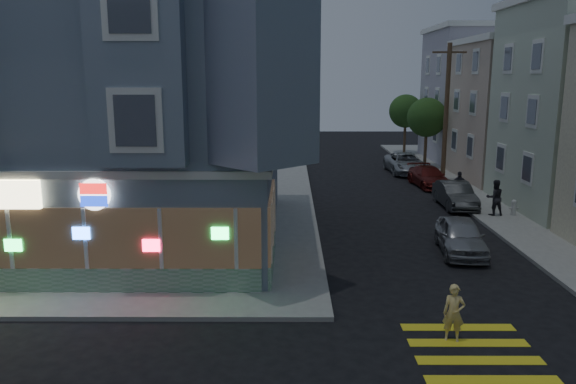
{
  "coord_description": "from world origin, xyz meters",
  "views": [
    {
      "loc": [
        1.72,
        -13.23,
        7.01
      ],
      "look_at": [
        1.64,
        7.39,
        2.76
      ],
      "focal_mm": 35.0,
      "sensor_mm": 36.0,
      "label": 1
    }
  ],
  "objects_px": {
    "parked_car_a": "(461,236)",
    "running_child": "(454,313)",
    "utility_pole": "(446,111)",
    "fire_hydrant": "(514,207)",
    "pedestrian_b": "(459,186)",
    "parked_car_b": "(455,195)",
    "street_tree_far": "(406,111)",
    "parked_car_d": "(406,163)",
    "parked_car_c": "(429,177)",
    "street_tree_near": "(427,118)",
    "traffic_signal": "(252,187)",
    "pedestrian_a": "(495,198)"
  },
  "relations": [
    {
      "from": "parked_car_b",
      "to": "parked_car_d",
      "type": "distance_m",
      "value": 11.13
    },
    {
      "from": "pedestrian_a",
      "to": "parked_car_d",
      "type": "height_order",
      "value": "pedestrian_a"
    },
    {
      "from": "street_tree_near",
      "to": "parked_car_d",
      "type": "bearing_deg",
      "value": -130.42
    },
    {
      "from": "parked_car_d",
      "to": "parked_car_c",
      "type": "bearing_deg",
      "value": -87.11
    },
    {
      "from": "street_tree_far",
      "to": "fire_hydrant",
      "type": "relative_size",
      "value": 6.61
    },
    {
      "from": "pedestrian_b",
      "to": "parked_car_b",
      "type": "relative_size",
      "value": 0.38
    },
    {
      "from": "pedestrian_b",
      "to": "utility_pole",
      "type": "bearing_deg",
      "value": -88.98
    },
    {
      "from": "parked_car_b",
      "to": "parked_car_d",
      "type": "xyz_separation_m",
      "value": [
        -0.44,
        11.12,
        0.04
      ]
    },
    {
      "from": "pedestrian_a",
      "to": "traffic_signal",
      "type": "xyz_separation_m",
      "value": [
        -11.56,
        -9.45,
        2.4
      ]
    },
    {
      "from": "utility_pole",
      "to": "running_child",
      "type": "distance_m",
      "value": 24.21
    },
    {
      "from": "parked_car_d",
      "to": "traffic_signal",
      "type": "xyz_separation_m",
      "value": [
        -9.81,
        -22.84,
        2.72
      ]
    },
    {
      "from": "parked_car_a",
      "to": "street_tree_far",
      "type": "bearing_deg",
      "value": 89.18
    },
    {
      "from": "parked_car_d",
      "to": "traffic_signal",
      "type": "bearing_deg",
      "value": -115.2
    },
    {
      "from": "pedestrian_a",
      "to": "parked_car_a",
      "type": "relative_size",
      "value": 0.43
    },
    {
      "from": "street_tree_near",
      "to": "running_child",
      "type": "distance_m",
      "value": 29.93
    },
    {
      "from": "utility_pole",
      "to": "parked_car_c",
      "type": "distance_m",
      "value": 4.59
    },
    {
      "from": "utility_pole",
      "to": "street_tree_near",
      "type": "height_order",
      "value": "utility_pole"
    },
    {
      "from": "parked_car_a",
      "to": "traffic_signal",
      "type": "bearing_deg",
      "value": -149.52
    },
    {
      "from": "parked_car_a",
      "to": "running_child",
      "type": "bearing_deg",
      "value": -101.72
    },
    {
      "from": "street_tree_near",
      "to": "parked_car_c",
      "type": "bearing_deg",
      "value": -101.34
    },
    {
      "from": "fire_hydrant",
      "to": "pedestrian_b",
      "type": "bearing_deg",
      "value": 115.19
    },
    {
      "from": "street_tree_near",
      "to": "pedestrian_a",
      "type": "bearing_deg",
      "value": -90.69
    },
    {
      "from": "pedestrian_b",
      "to": "fire_hydrant",
      "type": "height_order",
      "value": "pedestrian_b"
    },
    {
      "from": "street_tree_far",
      "to": "parked_car_b",
      "type": "height_order",
      "value": "street_tree_far"
    },
    {
      "from": "parked_car_b",
      "to": "traffic_signal",
      "type": "xyz_separation_m",
      "value": [
        -10.25,
        -11.73,
        2.75
      ]
    },
    {
      "from": "parked_car_b",
      "to": "running_child",
      "type": "bearing_deg",
      "value": -106.26
    },
    {
      "from": "pedestrian_b",
      "to": "street_tree_near",
      "type": "bearing_deg",
      "value": -86.67
    },
    {
      "from": "street_tree_near",
      "to": "fire_hydrant",
      "type": "relative_size",
      "value": 6.61
    },
    {
      "from": "street_tree_near",
      "to": "parked_car_b",
      "type": "relative_size",
      "value": 1.24
    },
    {
      "from": "traffic_signal",
      "to": "parked_car_c",
      "type": "bearing_deg",
      "value": 64.21
    },
    {
      "from": "traffic_signal",
      "to": "pedestrian_b",
      "type": "bearing_deg",
      "value": 54.63
    },
    {
      "from": "utility_pole",
      "to": "traffic_signal",
      "type": "height_order",
      "value": "utility_pole"
    },
    {
      "from": "parked_car_d",
      "to": "fire_hydrant",
      "type": "distance_m",
      "value": 13.68
    },
    {
      "from": "parked_car_a",
      "to": "parked_car_d",
      "type": "relative_size",
      "value": 0.78
    },
    {
      "from": "utility_pole",
      "to": "fire_hydrant",
      "type": "distance_m",
      "value": 10.61
    },
    {
      "from": "pedestrian_b",
      "to": "fire_hydrant",
      "type": "distance_m",
      "value": 4.01
    },
    {
      "from": "utility_pole",
      "to": "parked_car_a",
      "type": "xyz_separation_m",
      "value": [
        -3.4,
        -15.44,
        -4.09
      ]
    },
    {
      "from": "fire_hydrant",
      "to": "parked_car_a",
      "type": "bearing_deg",
      "value": -127.39
    },
    {
      "from": "pedestrian_a",
      "to": "parked_car_b",
      "type": "height_order",
      "value": "pedestrian_a"
    },
    {
      "from": "parked_car_c",
      "to": "fire_hydrant",
      "type": "distance_m",
      "value": 8.52
    },
    {
      "from": "utility_pole",
      "to": "pedestrian_a",
      "type": "relative_size",
      "value": 4.99
    },
    {
      "from": "running_child",
      "to": "pedestrian_a",
      "type": "distance_m",
      "value": 14.7
    },
    {
      "from": "pedestrian_b",
      "to": "street_tree_far",
      "type": "bearing_deg",
      "value": -84.97
    },
    {
      "from": "utility_pole",
      "to": "parked_car_a",
      "type": "bearing_deg",
      "value": -102.42
    },
    {
      "from": "street_tree_far",
      "to": "running_child",
      "type": "xyz_separation_m",
      "value": [
        -6.08,
        -37.14,
        -3.15
      ]
    },
    {
      "from": "parked_car_b",
      "to": "street_tree_near",
      "type": "bearing_deg",
      "value": 83.58
    },
    {
      "from": "running_child",
      "to": "fire_hydrant",
      "type": "distance_m",
      "value": 15.12
    },
    {
      "from": "pedestrian_b",
      "to": "parked_car_c",
      "type": "xyz_separation_m",
      "value": [
        -0.6,
        4.59,
        -0.31
      ]
    },
    {
      "from": "pedestrian_a",
      "to": "traffic_signal",
      "type": "relative_size",
      "value": 0.37
    },
    {
      "from": "utility_pole",
      "to": "street_tree_far",
      "type": "height_order",
      "value": "utility_pole"
    }
  ]
}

